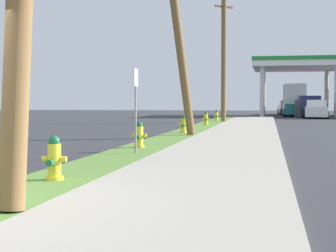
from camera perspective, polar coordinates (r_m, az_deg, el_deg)
The scene contains 14 objects.
sidewalk_slab at distance 6.06m, azimuth -1.14°, elevation -10.28°, with size 3.20×80.00×0.12m, color #A8A093.
fire_hydrant_nearest at distance 8.95m, azimuth -12.20°, elevation -3.64°, with size 0.42×0.38×0.74m.
fire_hydrant_second at distance 14.90m, azimuth -3.13°, elevation -1.10°, with size 0.42×0.38×0.74m.
fire_hydrant_third at distance 22.08m, azimuth 1.68°, elevation 0.12°, with size 0.42×0.38×0.74m.
fire_hydrant_fourth at distance 29.47m, azimuth 4.11°, elevation 0.75°, with size 0.42×0.37×0.74m.
fire_hydrant_fifth at distance 36.59m, azimuth 5.27°, elevation 1.11°, with size 0.42×0.37×0.74m.
utility_pole_midground at distance 20.67m, azimuth 0.69°, elevation 12.96°, with size 2.04×1.33×9.83m.
utility_pole_background at distance 35.28m, azimuth 6.03°, elevation 7.27°, with size 1.15×0.99×8.15m.
street_sign_post at distance 13.32m, azimuth -3.53°, elevation 3.58°, with size 0.05×0.36×2.12m.
car_white_by_near_pump at distance 46.54m, azimuth 15.75°, elevation 1.69°, with size 2.25×4.63×1.57m.
car_silver_by_far_pump at distance 60.40m, azimuth 12.79°, elevation 1.92°, with size 2.18×4.60×1.57m.
truck_red_at_forecourt at distance 57.60m, azimuth 13.31°, elevation 2.07°, with size 2.33×5.48×1.97m.
truck_navy_on_apron at distance 49.63m, azimuth 15.15°, elevation 1.97°, with size 2.52×5.54×1.97m.
truck_teal_at_far_bay at distance 53.00m, azimuth 13.44°, elevation 2.65°, with size 2.22×6.43×3.11m.
Camera 1 is at (4.23, -5.78, 1.42)m, focal length 56.40 mm.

